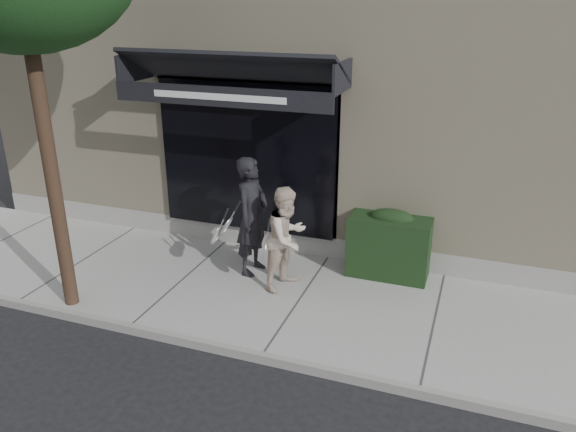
% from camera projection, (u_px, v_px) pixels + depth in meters
% --- Properties ---
extents(ground, '(80.00, 80.00, 0.00)m').
position_uv_depth(ground, '(301.00, 304.00, 8.63)').
color(ground, black).
rests_on(ground, ground).
extents(sidewalk, '(20.00, 3.00, 0.12)m').
position_uv_depth(sidewalk, '(301.00, 301.00, 8.61)').
color(sidewalk, gray).
rests_on(sidewalk, ground).
extents(curb, '(20.00, 0.10, 0.14)m').
position_uv_depth(curb, '(263.00, 358.00, 7.25)').
color(curb, gray).
rests_on(curb, ground).
extents(building_facade, '(14.30, 8.04, 5.64)m').
position_uv_depth(building_facade, '(375.00, 80.00, 11.96)').
color(building_facade, beige).
rests_on(building_facade, ground).
extents(hedge, '(1.30, 0.70, 1.14)m').
position_uv_depth(hedge, '(389.00, 244.00, 9.13)').
color(hedge, black).
rests_on(hedge, sidewalk).
extents(pedestrian_front, '(0.80, 0.96, 1.97)m').
position_uv_depth(pedestrian_front, '(252.00, 216.00, 9.06)').
color(pedestrian_front, black).
rests_on(pedestrian_front, sidewalk).
extents(pedestrian_back, '(0.85, 0.96, 1.65)m').
position_uv_depth(pedestrian_back, '(287.00, 238.00, 8.65)').
color(pedestrian_back, beige).
rests_on(pedestrian_back, sidewalk).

